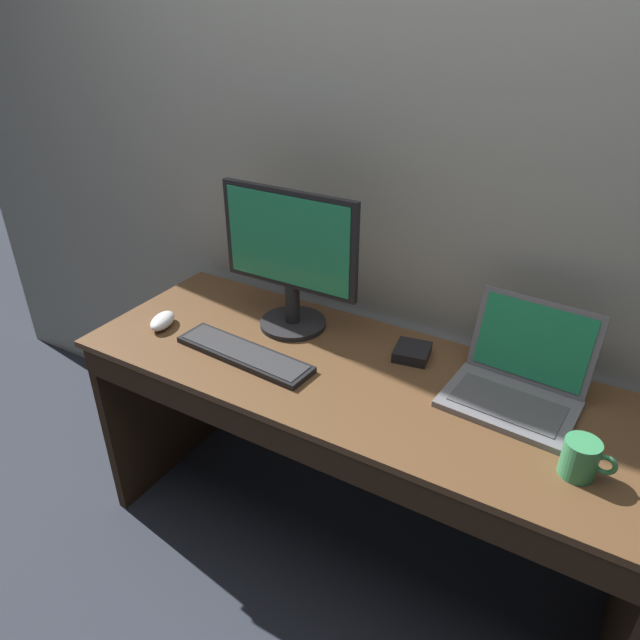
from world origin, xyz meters
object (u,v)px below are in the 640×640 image
(computer_mouse, at_px, (162,321))
(laptop_space_gray, at_px, (517,382))
(external_monitor, at_px, (290,261))
(wired_keyboard, at_px, (244,354))
(coffee_mug, at_px, (581,458))
(external_drive_box, at_px, (412,352))

(computer_mouse, bearing_deg, laptop_space_gray, -6.73)
(external_monitor, distance_m, wired_keyboard, 0.33)
(laptop_space_gray, distance_m, computer_mouse, 1.13)
(external_monitor, height_order, wired_keyboard, external_monitor)
(laptop_space_gray, xyz_separation_m, coffee_mug, (0.20, -0.22, -0.00))
(wired_keyboard, bearing_deg, coffee_mug, -0.46)
(computer_mouse, xyz_separation_m, external_drive_box, (0.79, 0.25, -0.01))
(external_monitor, relative_size, coffee_mug, 3.91)
(wired_keyboard, relative_size, computer_mouse, 3.95)
(wired_keyboard, distance_m, external_drive_box, 0.52)
(computer_mouse, distance_m, external_drive_box, 0.83)
(computer_mouse, relative_size, coffee_mug, 0.98)
(external_drive_box, bearing_deg, wired_keyboard, -149.50)
(laptop_space_gray, xyz_separation_m, external_monitor, (-0.74, 0.02, 0.19))
(laptop_space_gray, relative_size, external_monitor, 0.76)
(laptop_space_gray, distance_m, external_drive_box, 0.33)
(wired_keyboard, xyz_separation_m, coffee_mug, (0.97, -0.01, 0.04))
(wired_keyboard, bearing_deg, external_monitor, 83.75)
(external_monitor, distance_m, coffee_mug, 0.99)
(laptop_space_gray, xyz_separation_m, computer_mouse, (-1.11, -0.20, -0.03))
(external_monitor, height_order, computer_mouse, external_monitor)
(laptop_space_gray, relative_size, external_drive_box, 3.27)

